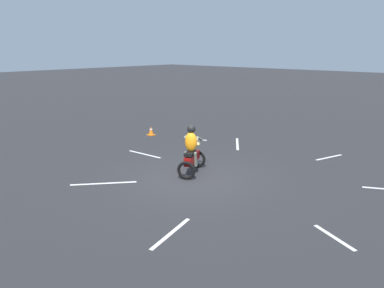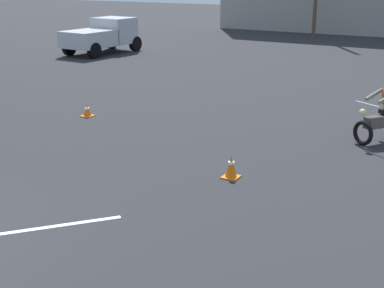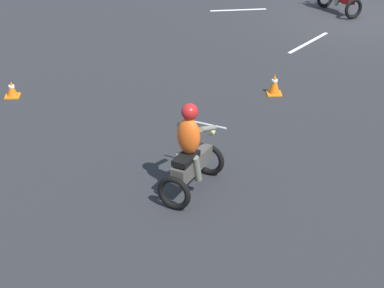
% 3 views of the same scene
% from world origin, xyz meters
% --- Properties ---
extents(pickup_truck, '(2.16, 4.23, 1.73)m').
position_xyz_m(pickup_truck, '(-10.35, 17.92, 0.93)').
color(pickup_truck, black).
rests_on(pickup_truck, ground).
extents(traffic_cone_near_left, '(0.32, 0.32, 0.34)m').
position_xyz_m(traffic_cone_near_left, '(-2.57, 7.78, 0.16)').
color(traffic_cone_near_left, orange).
rests_on(traffic_cone_near_left, ground).
extents(traffic_cone_near_right, '(0.32, 0.32, 0.48)m').
position_xyz_m(traffic_cone_near_right, '(3.15, 5.56, 0.23)').
color(traffic_cone_near_right, orange).
rests_on(traffic_cone_near_right, ground).
extents(lane_stripe_ne, '(1.37, 1.59, 0.01)m').
position_xyz_m(lane_stripe_ne, '(1.72, 2.23, 0.00)').
color(lane_stripe_ne, silver).
rests_on(lane_stripe_ne, ground).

